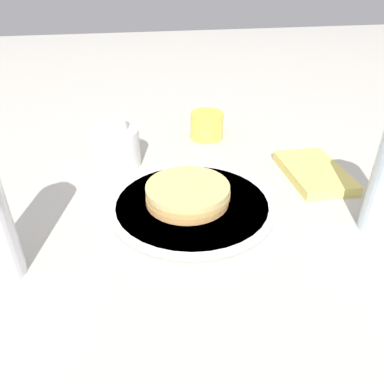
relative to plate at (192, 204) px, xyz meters
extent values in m
plane|color=#BCB7AD|center=(-0.01, 0.02, -0.01)|extent=(4.00, 4.00, 0.00)
cylinder|color=white|center=(0.00, 0.00, 0.00)|extent=(0.27, 0.27, 0.01)
cylinder|color=white|center=(0.00, 0.00, 0.00)|extent=(0.30, 0.30, 0.01)
cylinder|color=tan|center=(0.00, 0.01, 0.01)|extent=(0.15, 0.15, 0.01)
cylinder|color=tan|center=(0.00, 0.01, 0.02)|extent=(0.15, 0.15, 0.01)
cylinder|color=#D4BC6F|center=(0.00, 0.01, 0.03)|extent=(0.15, 0.15, 0.01)
cylinder|color=yellow|center=(0.30, -0.10, 0.03)|extent=(0.08, 0.08, 0.06)
cylinder|color=white|center=(0.19, 0.13, 0.03)|extent=(0.10, 0.10, 0.08)
cylinder|color=white|center=(0.19, 0.13, 0.09)|extent=(0.06, 0.06, 0.02)
cube|color=#E5D166|center=(0.06, -0.27, 0.00)|extent=(0.18, 0.11, 0.02)
camera|label=1|loc=(-0.55, 0.11, 0.37)|focal=35.00mm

